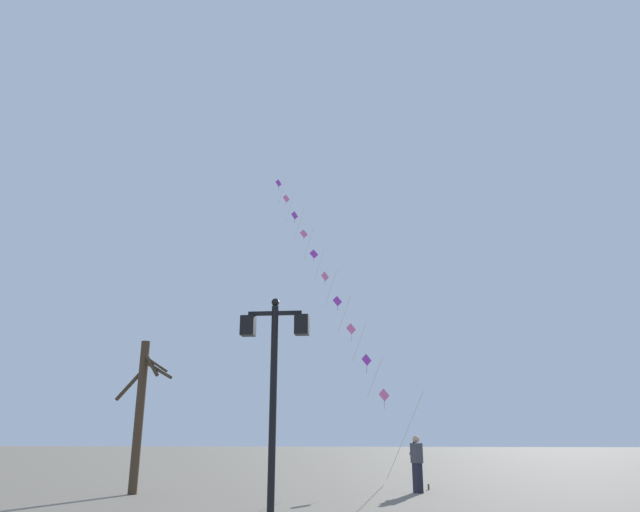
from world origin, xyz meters
TOP-DOWN VIEW (x-y plane):
  - ground_plane at (0.00, 20.00)m, footprint 160.00×160.00m
  - twin_lantern_lamp_post at (-1.76, 9.21)m, footprint 1.38×0.28m
  - kite_train at (-2.15, 24.50)m, footprint 7.48×11.22m
  - kite_flyer at (1.39, 17.36)m, footprint 0.42×0.61m
  - bare_tree at (-7.27, 15.99)m, footprint 2.28×1.18m

SIDE VIEW (x-z plane):
  - ground_plane at x=0.00m, z-range 0.00..0.00m
  - kite_flyer at x=1.39m, z-range 0.05..1.76m
  - bare_tree at x=-7.27m, z-range 0.20..4.86m
  - twin_lantern_lamp_post at x=-1.76m, z-range 0.86..5.25m
  - kite_train at x=-2.15m, z-range 0.66..17.29m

